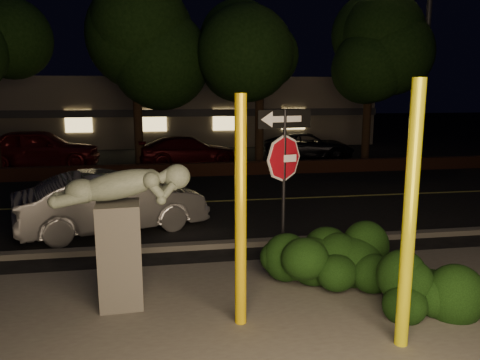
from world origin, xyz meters
name	(u,v)px	position (x,y,z in m)	size (l,w,h in m)	color
ground	(207,182)	(0.00, 10.00, 0.00)	(90.00, 90.00, 0.00)	black
patio	(283,341)	(0.00, -1.00, 0.01)	(14.00, 6.00, 0.02)	#4C4944
road	(216,201)	(0.00, 7.00, 0.01)	(80.00, 8.00, 0.01)	black
lane_marking	(216,201)	(0.00, 7.00, 0.02)	(80.00, 0.12, 0.01)	#B0AD46
curb	(237,244)	(0.00, 2.90, 0.06)	(80.00, 0.25, 0.12)	#4C4944
brick_wall	(204,169)	(0.00, 11.30, 0.25)	(40.00, 0.35, 0.50)	#452216
parking_lot	(194,155)	(0.00, 17.00, 0.01)	(40.00, 12.00, 0.01)	black
building	(185,109)	(0.00, 24.99, 2.00)	(22.00, 10.20, 4.00)	#71675A
tree_far_b	(134,18)	(-2.50, 13.20, 6.05)	(5.20, 5.20, 8.41)	black
tree_far_c	(260,30)	(2.50, 12.80, 5.66)	(4.80, 4.80, 7.84)	black
tree_far_d	(371,39)	(7.50, 13.30, 5.42)	(4.40, 4.40, 7.42)	black
yellow_pole_left	(241,214)	(-0.48, -0.41, 1.63)	(0.16, 0.16, 3.25)	yellow
yellow_pole_right	(410,219)	(1.50, -1.32, 1.72)	(0.17, 0.17, 3.44)	yellow
signpost	(284,159)	(0.59, 1.36, 2.10)	(0.99, 0.23, 2.95)	black
sculpture	(121,221)	(-2.16, 0.45, 1.35)	(2.05, 0.67, 2.19)	#4C4944
hedge_center	(290,252)	(0.61, 0.97, 0.53)	(2.02, 0.95, 1.05)	black
hedge_right	(341,254)	(1.35, 0.50, 0.62)	(1.89, 1.01, 1.24)	black
hedge_far_right	(423,278)	(2.30, -0.43, 0.51)	(1.46, 0.91, 1.02)	black
streetlight	(424,8)	(9.58, 12.82, 6.68)	(1.69, 0.52, 11.24)	#454549
silver_sedan	(113,202)	(-2.71, 4.45, 0.71)	(1.50, 4.30, 1.42)	#A8A8AD
parked_car_red	(39,148)	(-6.70, 14.28, 0.84)	(1.97, 4.91, 1.67)	maroon
parked_car_darkred	(188,151)	(-0.46, 13.86, 0.64)	(1.79, 4.40, 1.28)	#43080D
parked_car_dark	(308,146)	(5.41, 15.13, 0.60)	(2.00, 4.34, 1.21)	black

